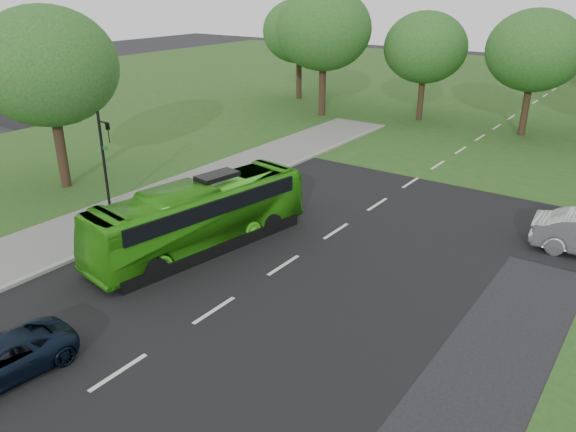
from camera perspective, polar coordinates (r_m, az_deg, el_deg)
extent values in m
plane|color=black|center=(20.60, -3.74, -7.15)|extent=(160.00, 160.00, 0.00)
cube|color=black|center=(37.09, 16.10, 5.74)|extent=(14.00, 120.00, 0.01)
cube|color=black|center=(31.72, 12.33, 3.31)|extent=(80.00, 12.00, 0.01)
cube|color=silver|center=(32.60, 13.05, 3.79)|extent=(0.15, 90.00, 0.01)
cube|color=gray|center=(22.86, -26.16, -6.24)|extent=(0.25, 60.00, 0.15)
cube|color=#24501A|center=(60.75, 24.46, 10.96)|extent=(120.00, 60.00, 0.01)
cube|color=#24501A|center=(37.99, -22.95, 5.22)|extent=(18.00, 60.00, 0.01)
cylinder|color=black|center=(47.32, 3.49, 12.45)|extent=(0.57, 0.57, 3.81)
ellipsoid|color=#1B501A|center=(46.71, 3.64, 18.42)|extent=(7.57, 7.57, 6.43)
cylinder|color=black|center=(46.74, 13.31, 11.33)|extent=(0.47, 0.47, 3.09)
ellipsoid|color=#1B501A|center=(46.16, 13.78, 16.31)|extent=(6.37, 6.37, 5.41)
cylinder|color=black|center=(44.14, 22.91, 9.67)|extent=(0.50, 0.50, 3.30)
ellipsoid|color=#1B501A|center=(43.52, 23.78, 15.14)|extent=(6.57, 6.57, 5.58)
cylinder|color=black|center=(54.56, 1.12, 13.64)|extent=(0.52, 0.52, 3.44)
ellipsoid|color=#1B501A|center=(54.05, 1.15, 18.26)|extent=(6.74, 6.74, 5.73)
cylinder|color=black|center=(32.33, -22.00, 5.81)|extent=(0.53, 0.53, 3.54)
ellipsoid|color=#1B501A|center=(31.45, -23.24, 13.79)|extent=(7.02, 7.02, 5.97)
imported|color=green|center=(23.26, -8.94, 0.02)|extent=(3.88, 10.18, 2.77)
cylinder|color=black|center=(28.11, -18.20, 5.32)|extent=(0.13, 0.13, 4.79)
cylinder|color=black|center=(27.38, -18.25, 9.04)|extent=(0.67, 0.08, 0.08)
imported|color=black|center=(27.30, -17.82, 8.01)|extent=(0.20, 0.22, 0.96)
cube|color=#195926|center=(27.82, -18.18, 6.59)|extent=(0.48, 0.04, 0.17)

